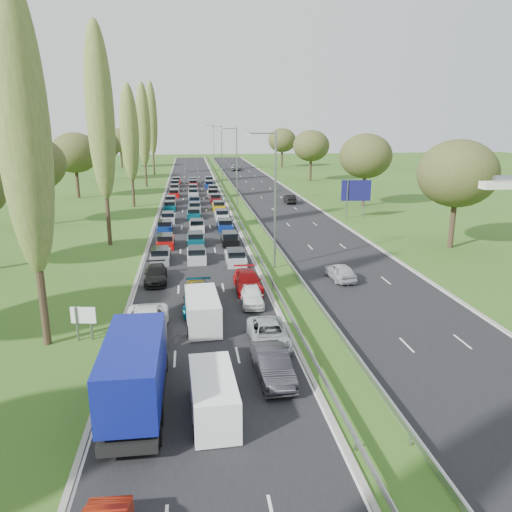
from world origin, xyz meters
TOP-DOWN VIEW (x-y plane):
  - ground at (4.50, 80.00)m, footprint 260.00×260.00m
  - near_carriageway at (-2.25, 82.50)m, footprint 10.50×215.00m
  - far_carriageway at (11.25, 82.50)m, footprint 10.50×215.00m
  - central_reservation at (4.50, 82.50)m, footprint 2.36×215.00m
  - lamp_columns at (4.50, 78.00)m, footprint 0.18×140.18m
  - poplar_row at (-11.50, 68.17)m, footprint 2.80×127.80m
  - woodland_left at (-22.00, 62.63)m, footprint 8.00×166.00m
  - woodland_right at (24.00, 66.67)m, footprint 8.00×153.00m
  - traffic_queue_fill at (-2.24, 77.65)m, footprint 9.11×68.42m
  - near_car_2 at (-5.79, 29.52)m, footprint 2.63×5.63m
  - near_car_3 at (-5.85, 40.16)m, footprint 2.00×4.59m
  - near_car_7 at (-2.49, 33.60)m, footprint 2.25×5.35m
  - near_car_8 at (-2.49, 35.41)m, footprint 1.94×4.21m
  - near_car_9 at (1.01, 23.13)m, footprint 1.84×4.70m
  - near_car_10 at (1.45, 27.14)m, footprint 2.23×4.79m
  - near_car_11 at (1.38, 37.16)m, footprint 2.04×4.94m
  - near_car_12 at (1.32, 33.92)m, footprint 1.71×3.90m
  - far_car_0 at (9.31, 38.77)m, footprint 1.95×4.22m
  - far_car_1 at (13.17, 79.32)m, footprint 1.52×4.23m
  - far_car_2 at (9.59, 137.25)m, footprint 2.72×5.63m
  - blue_lorry at (-5.53, 21.42)m, footprint 2.41×8.69m
  - white_van_front at (-2.14, 20.38)m, footprint 1.90×4.85m
  - white_van_rear at (-2.31, 30.74)m, footprint 2.00×5.11m
  - info_sign at (-9.40, 29.26)m, footprint 1.50×0.35m
  - direction_sign at (19.40, 65.22)m, footprint 3.99×0.55m

SIDE VIEW (x-z plane):
  - ground at x=4.50m, z-range 0.00..0.00m
  - near_carriageway at x=-2.25m, z-range -0.02..0.02m
  - far_carriageway at x=11.25m, z-range -0.02..0.02m
  - traffic_queue_fill at x=-2.24m, z-range 0.04..0.84m
  - central_reservation at x=4.50m, z-range 0.39..0.71m
  - near_car_12 at x=1.32m, z-range 0.02..1.33m
  - near_car_3 at x=-5.85m, z-range 0.02..1.33m
  - near_car_10 at x=1.45m, z-range 0.02..1.35m
  - far_car_1 at x=13.17m, z-range 0.02..1.41m
  - near_car_8 at x=-2.49m, z-range 0.02..1.42m
  - far_car_0 at x=9.31m, z-range 0.02..1.42m
  - near_car_11 at x=1.38m, z-range 0.02..1.45m
  - near_car_9 at x=1.01m, z-range 0.02..1.54m
  - near_car_7 at x=-2.49m, z-range 0.02..1.56m
  - far_car_2 at x=9.59m, z-range 0.02..1.57m
  - near_car_2 at x=-5.79m, z-range 0.02..1.58m
  - white_van_front at x=-2.14m, z-range 0.03..1.98m
  - white_van_rear at x=-2.31m, z-range 0.03..2.08m
  - info_sign at x=-9.40m, z-range 0.32..2.42m
  - blue_lorry at x=-5.53m, z-range 0.08..3.75m
  - direction_sign at x=19.40m, z-range 0.97..6.17m
  - lamp_columns at x=4.50m, z-range 0.00..12.00m
  - woodland_right at x=24.00m, z-range 2.13..13.23m
  - woodland_left at x=-22.00m, z-range 2.13..13.23m
  - poplar_row at x=-11.50m, z-range 1.17..23.61m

